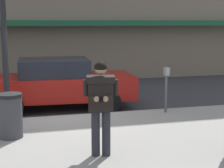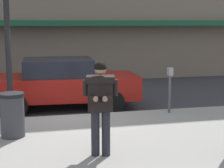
{
  "view_description": "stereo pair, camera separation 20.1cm",
  "coord_description": "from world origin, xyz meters",
  "px_view_note": "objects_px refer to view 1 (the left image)",
  "views": [
    {
      "loc": [
        -1.28,
        -10.11,
        2.65
      ],
      "look_at": [
        0.53,
        -3.37,
        1.49
      ],
      "focal_mm": 60.0,
      "sensor_mm": 36.0,
      "label": 1
    },
    {
      "loc": [
        -1.09,
        -10.16,
        2.65
      ],
      "look_at": [
        0.53,
        -3.37,
        1.49
      ],
      "focal_mm": 60.0,
      "sensor_mm": 36.0,
      "label": 2
    }
  ],
  "objects_px": {
    "parking_meter": "(166,83)",
    "trash_bin": "(10,116)",
    "man_texting_on_phone": "(101,98)",
    "street_lamp_post": "(3,1)",
    "parked_sedan_mid": "(59,83)"
  },
  "relations": [
    {
      "from": "parking_meter",
      "to": "street_lamp_post",
      "type": "bearing_deg",
      "value": -179.33
    },
    {
      "from": "man_texting_on_phone",
      "to": "street_lamp_post",
      "type": "relative_size",
      "value": 0.37
    },
    {
      "from": "man_texting_on_phone",
      "to": "parking_meter",
      "type": "distance_m",
      "value": 3.88
    },
    {
      "from": "man_texting_on_phone",
      "to": "trash_bin",
      "type": "height_order",
      "value": "man_texting_on_phone"
    },
    {
      "from": "street_lamp_post",
      "to": "trash_bin",
      "type": "relative_size",
      "value": 4.98
    },
    {
      "from": "street_lamp_post",
      "to": "trash_bin",
      "type": "xyz_separation_m",
      "value": [
        0.07,
        -1.23,
        -2.51
      ]
    },
    {
      "from": "man_texting_on_phone",
      "to": "parking_meter",
      "type": "bearing_deg",
      "value": 48.59
    },
    {
      "from": "parking_meter",
      "to": "trash_bin",
      "type": "height_order",
      "value": "parking_meter"
    },
    {
      "from": "man_texting_on_phone",
      "to": "trash_bin",
      "type": "relative_size",
      "value": 1.84
    },
    {
      "from": "parked_sedan_mid",
      "to": "man_texting_on_phone",
      "type": "distance_m",
      "value": 4.79
    },
    {
      "from": "parking_meter",
      "to": "trash_bin",
      "type": "relative_size",
      "value": 1.3
    },
    {
      "from": "man_texting_on_phone",
      "to": "parked_sedan_mid",
      "type": "bearing_deg",
      "value": 92.4
    },
    {
      "from": "parked_sedan_mid",
      "to": "trash_bin",
      "type": "distance_m",
      "value": 3.46
    },
    {
      "from": "man_texting_on_phone",
      "to": "trash_bin",
      "type": "bearing_deg",
      "value": 135.4
    },
    {
      "from": "parked_sedan_mid",
      "to": "man_texting_on_phone",
      "type": "relative_size",
      "value": 2.55
    }
  ]
}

